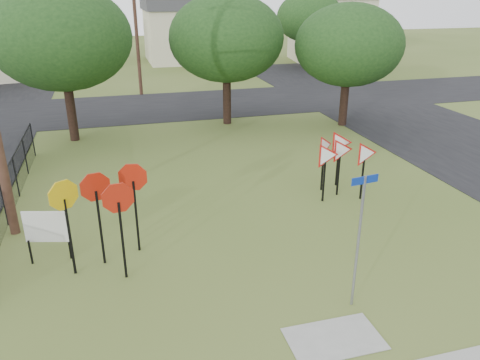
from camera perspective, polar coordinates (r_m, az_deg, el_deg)
The scene contains 18 objects.
ground at distance 12.42m, azimuth 6.45°, elevation -11.69°, with size 140.00×140.00×0.00m, color #445821.
street_right at distance 26.17m, azimuth 23.18°, elevation 5.16°, with size 8.00×50.00×0.02m, color black.
street_far at distance 30.56m, azimuth -7.56°, elevation 9.02°, with size 60.00×8.00×0.02m, color black.
curb_pad at distance 10.69m, azimuth 11.41°, elevation -18.45°, with size 2.00×1.20×0.02m, color gray.
street_name_sign at distance 10.75m, azimuth 14.30°, elevation -6.52°, with size 0.67×0.11×3.26m.
stop_sign_cluster at distance 12.38m, azimuth -16.22°, elevation -2.30°, with size 2.46×1.45×2.65m.
yield_sign_cluster at distance 16.80m, azimuth 11.94°, elevation 3.36°, with size 2.32×1.57×2.17m.
info_board at distance 13.53m, azimuth -22.51°, elevation -5.49°, with size 1.17×0.35×1.50m.
far_pole_a at distance 33.64m, azimuth -12.57°, elevation 17.83°, with size 1.40×0.24×9.00m.
far_pole_b at distance 38.90m, azimuth -0.50°, elevation 18.48°, with size 1.40×0.24×8.50m.
far_pole_c at distance 40.01m, azimuth -25.18°, elevation 16.97°, with size 1.40×0.24×9.00m.
fence_run at distance 17.26m, azimuth -26.22°, elevation -0.92°, with size 0.05×11.55×1.50m.
house_mid at distance 50.29m, azimuth -6.54°, elevation 17.83°, with size 8.40×8.40×6.20m.
house_right at distance 50.66m, azimuth 10.91°, elevation 18.19°, with size 8.30×8.30×7.20m.
tree_near_left at distance 23.67m, azimuth -20.99°, elevation 15.89°, with size 6.40×6.40×7.27m.
tree_near_mid at distance 25.34m, azimuth -1.68°, elevation 16.89°, with size 6.00×6.00×6.80m.
tree_near_right at distance 25.66m, azimuth 13.12°, elevation 15.71°, with size 5.60×5.60×6.33m.
tree_far_right at distance 45.31m, azimuth 8.48°, elevation 19.03°, with size 6.00×6.00×6.80m.
Camera 1 is at (-4.05, -9.50, 6.90)m, focal length 35.00 mm.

